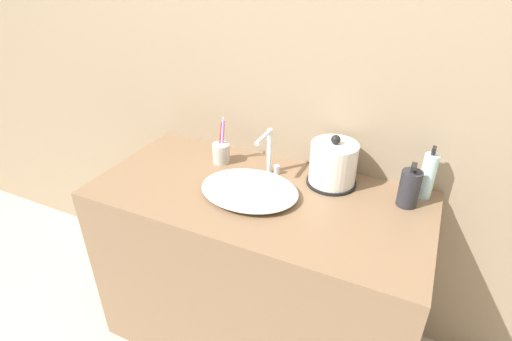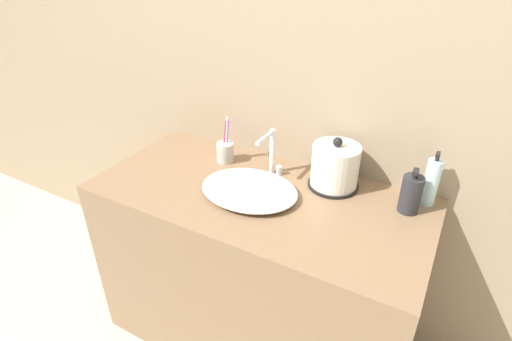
{
  "view_description": "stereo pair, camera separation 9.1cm",
  "coord_description": "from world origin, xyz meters",
  "px_view_note": "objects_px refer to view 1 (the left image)",
  "views": [
    {
      "loc": [
        0.56,
        -0.88,
        1.69
      ],
      "look_at": [
        -0.01,
        0.32,
        0.93
      ],
      "focal_mm": 28.0,
      "sensor_mm": 36.0,
      "label": 1
    },
    {
      "loc": [
        0.64,
        -0.84,
        1.69
      ],
      "look_at": [
        -0.01,
        0.32,
        0.93
      ],
      "focal_mm": 28.0,
      "sensor_mm": 36.0,
      "label": 2
    }
  ],
  "objects_px": {
    "electric_kettle": "(333,165)",
    "lotion_bottle": "(428,176)",
    "faucet": "(269,150)",
    "shampoo_bottle": "(409,188)",
    "toothbrush_cup": "(221,152)"
  },
  "relations": [
    {
      "from": "electric_kettle",
      "to": "shampoo_bottle",
      "type": "bearing_deg",
      "value": -5.69
    },
    {
      "from": "toothbrush_cup",
      "to": "faucet",
      "type": "bearing_deg",
      "value": -2.18
    },
    {
      "from": "lotion_bottle",
      "to": "shampoo_bottle",
      "type": "bearing_deg",
      "value": -121.76
    },
    {
      "from": "faucet",
      "to": "lotion_bottle",
      "type": "bearing_deg",
      "value": 8.94
    },
    {
      "from": "faucet",
      "to": "shampoo_bottle",
      "type": "relative_size",
      "value": 1.13
    },
    {
      "from": "electric_kettle",
      "to": "lotion_bottle",
      "type": "bearing_deg",
      "value": 8.86
    },
    {
      "from": "electric_kettle",
      "to": "lotion_bottle",
      "type": "relative_size",
      "value": 0.99
    },
    {
      "from": "toothbrush_cup",
      "to": "lotion_bottle",
      "type": "relative_size",
      "value": 0.97
    },
    {
      "from": "faucet",
      "to": "shampoo_bottle",
      "type": "xyz_separation_m",
      "value": [
        0.56,
        0.01,
        -0.04
      ]
    },
    {
      "from": "faucet",
      "to": "electric_kettle",
      "type": "height_order",
      "value": "electric_kettle"
    },
    {
      "from": "faucet",
      "to": "electric_kettle",
      "type": "xyz_separation_m",
      "value": [
        0.26,
        0.04,
        -0.03
      ]
    },
    {
      "from": "electric_kettle",
      "to": "shampoo_bottle",
      "type": "height_order",
      "value": "electric_kettle"
    },
    {
      "from": "electric_kettle",
      "to": "toothbrush_cup",
      "type": "relative_size",
      "value": 1.02
    },
    {
      "from": "electric_kettle",
      "to": "shampoo_bottle",
      "type": "distance_m",
      "value": 0.3
    },
    {
      "from": "faucet",
      "to": "lotion_bottle",
      "type": "distance_m",
      "value": 0.62
    }
  ]
}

